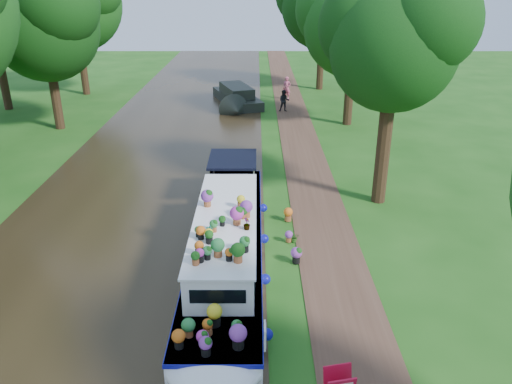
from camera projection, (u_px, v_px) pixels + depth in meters
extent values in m
plane|color=#1A4E13|center=(292.00, 235.00, 18.15)|extent=(100.00, 100.00, 0.00)
cube|color=black|center=(127.00, 234.00, 18.15)|extent=(10.00, 100.00, 0.02)
cube|color=#482F21|center=(325.00, 234.00, 18.15)|extent=(2.20, 100.00, 0.03)
cube|color=white|center=(228.00, 245.00, 16.63)|extent=(2.20, 12.00, 0.75)
cube|color=#0F1290|center=(228.00, 237.00, 16.51)|extent=(2.24, 12.04, 0.12)
cube|color=white|center=(226.00, 233.00, 15.54)|extent=(1.80, 7.00, 1.05)
cube|color=white|center=(225.00, 217.00, 15.32)|extent=(1.90, 7.10, 0.06)
cube|color=black|center=(255.00, 230.00, 15.51)|extent=(0.03, 6.40, 0.38)
cube|color=black|center=(197.00, 230.00, 15.51)|extent=(0.03, 6.40, 0.38)
cube|color=black|center=(233.00, 159.00, 19.98)|extent=(1.90, 2.40, 0.10)
cube|color=white|center=(265.00, 336.00, 11.40)|extent=(0.04, 0.45, 0.55)
imported|color=#114212|center=(209.00, 233.00, 13.86)|extent=(0.25, 0.21, 0.41)
imported|color=#114212|center=(247.00, 224.00, 14.41)|extent=(0.25, 0.25, 0.36)
cylinder|color=black|center=(383.00, 149.00, 20.01)|extent=(0.56, 0.56, 4.55)
sphere|color=black|center=(394.00, 48.00, 18.45)|extent=(4.80, 4.80, 4.80)
sphere|color=black|center=(430.00, 22.00, 17.41)|extent=(3.60, 3.60, 3.60)
sphere|color=black|center=(368.00, 25.00, 18.94)|extent=(3.84, 3.84, 3.84)
cylinder|color=black|center=(349.00, 94.00, 31.17)|extent=(0.56, 0.56, 3.85)
sphere|color=#114212|center=(354.00, 27.00, 29.59)|extent=(6.00, 6.00, 6.00)
sphere|color=#114212|center=(380.00, 6.00, 28.29)|extent=(4.50, 4.50, 4.50)
sphere|color=#114212|center=(335.00, 10.00, 30.20)|extent=(4.80, 4.80, 4.80)
cylinder|color=black|center=(320.00, 64.00, 41.22)|extent=(0.56, 0.56, 4.20)
sphere|color=black|center=(323.00, 7.00, 39.48)|extent=(6.60, 6.60, 6.60)
cylinder|color=black|center=(56.00, 98.00, 30.27)|extent=(0.56, 0.56, 3.85)
sphere|color=black|center=(44.00, 27.00, 28.66)|extent=(6.20, 6.20, 6.20)
sphere|color=black|center=(57.00, 5.00, 27.31)|extent=(4.65, 4.65, 4.65)
sphere|color=black|center=(31.00, 9.00, 29.29)|extent=(4.96, 4.96, 4.96)
cylinder|color=black|center=(83.00, 67.00, 39.36)|extent=(0.56, 0.56, 4.38)
sphere|color=#114212|center=(75.00, 4.00, 37.53)|extent=(7.00, 7.00, 7.00)
cylinder|color=black|center=(3.00, 79.00, 34.80)|extent=(0.56, 0.56, 4.20)
cube|color=black|center=(237.00, 99.00, 37.16)|extent=(4.04, 6.84, 0.65)
cube|color=black|center=(237.00, 91.00, 36.38)|extent=(2.76, 4.13, 0.76)
imported|color=#E15D88|center=(287.00, 88.00, 38.07)|extent=(0.73, 0.62, 1.71)
imported|color=black|center=(284.00, 101.00, 34.59)|extent=(0.77, 0.63, 1.49)
imported|color=#2D611D|center=(294.00, 237.00, 17.57)|extent=(0.34, 0.30, 0.37)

